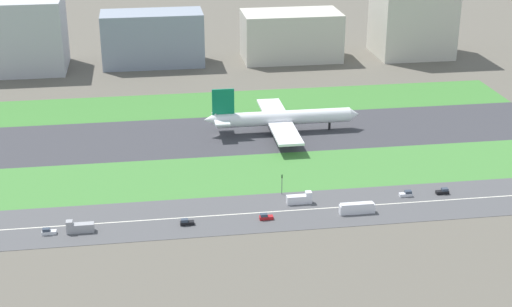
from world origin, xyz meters
name	(u,v)px	position (x,y,z in m)	size (l,w,h in m)	color
ground_plane	(216,136)	(0.00, 0.00, 0.00)	(800.00, 800.00, 0.00)	#5B564C
runway	(216,136)	(0.00, 0.00, 0.05)	(280.00, 46.00, 0.10)	#38383D
grass_median_north	(207,104)	(0.00, 41.00, 0.05)	(280.00, 36.00, 0.10)	#3D7A33
grass_median_south	(227,175)	(0.00, -41.00, 0.05)	(280.00, 36.00, 0.10)	#427F38
highway	(238,214)	(0.00, -73.00, 0.05)	(280.00, 28.00, 0.10)	#4C4C4F
highway_centerline	(238,214)	(0.00, -73.00, 0.11)	(266.00, 0.50, 0.01)	silver
airliner	(280,118)	(26.70, 0.00, 6.23)	(65.00, 56.00, 19.70)	white
car_4	(443,191)	(71.46, -68.00, 0.92)	(4.40, 1.80, 2.00)	black
car_3	(186,222)	(-17.07, -78.00, 0.92)	(4.40, 1.80, 2.00)	black
car_0	(406,194)	(58.42, -68.00, 0.92)	(4.40, 1.80, 2.00)	silver
truck_1	(79,227)	(-50.10, -78.00, 1.67)	(8.40, 2.50, 4.00)	#99999E
car_5	(266,217)	(8.21, -78.00, 0.92)	(4.40, 1.80, 2.00)	#B2191E
car_2	(48,232)	(-59.52, -78.00, 0.92)	(4.40, 1.80, 2.00)	silver
bus_0	(357,208)	(38.28, -78.00, 1.82)	(11.60, 2.50, 3.50)	silver
truck_0	(300,199)	(21.41, -68.00, 1.67)	(8.40, 2.50, 4.00)	silver
traffic_light	(282,183)	(16.75, -60.01, 4.29)	(0.36, 0.50, 7.20)	#4C4C51
terminal_building	(21,34)	(-90.00, 114.00, 18.89)	(44.90, 37.54, 37.79)	#B2B2B7
hangar_building	(153,39)	(-22.00, 114.00, 14.24)	(53.77, 24.53, 28.48)	gray
office_tower	(291,36)	(53.51, 114.00, 13.09)	(53.21, 29.10, 26.18)	beige
cargo_warehouse	(413,9)	(122.43, 114.00, 25.47)	(40.84, 35.90, 50.95)	beige
fuel_tank_west	(177,29)	(-6.83, 159.00, 8.92)	(17.27, 17.27, 17.83)	silver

